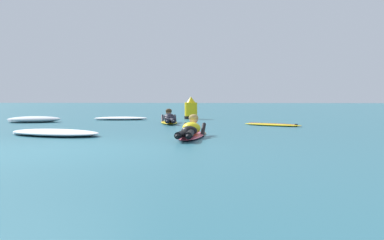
% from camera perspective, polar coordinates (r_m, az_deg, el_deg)
% --- Properties ---
extents(ground_plane, '(120.00, 120.00, 0.00)m').
position_cam_1_polar(ground_plane, '(17.43, -4.79, -0.07)').
color(ground_plane, '#2D6B7A').
extents(surfer_near, '(0.59, 2.60, 0.54)m').
position_cam_1_polar(surfer_near, '(9.92, -0.16, -1.42)').
color(surfer_near, '#E54C66').
rests_on(surfer_near, ground).
extents(surfer_far, '(0.90, 2.66, 0.53)m').
position_cam_1_polar(surfer_far, '(15.48, -2.86, 0.08)').
color(surfer_far, yellow).
rests_on(surfer_far, ground).
extents(drifting_surfboard, '(1.93, 1.57, 0.16)m').
position_cam_1_polar(drifting_surfboard, '(14.37, 10.06, -0.58)').
color(drifting_surfboard, yellow).
rests_on(drifting_surfboard, ground).
extents(whitewater_mid_left, '(2.61, 1.94, 0.14)m').
position_cam_1_polar(whitewater_mid_left, '(10.96, -16.73, -1.52)').
color(whitewater_mid_left, white).
rests_on(whitewater_mid_left, ground).
extents(whitewater_mid_right, '(2.20, 1.22, 0.13)m').
position_cam_1_polar(whitewater_mid_right, '(18.17, -8.87, 0.21)').
color(whitewater_mid_right, white).
rests_on(whitewater_mid_right, ground).
extents(whitewater_back, '(2.07, 1.66, 0.22)m').
position_cam_1_polar(whitewater_back, '(17.06, -19.12, 0.06)').
color(whitewater_back, white).
rests_on(whitewater_back, ground).
extents(channel_marker_buoy, '(0.55, 0.55, 0.92)m').
position_cam_1_polar(channel_marker_buoy, '(18.70, -0.13, 1.22)').
color(channel_marker_buoy, yellow).
rests_on(channel_marker_buoy, ground).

